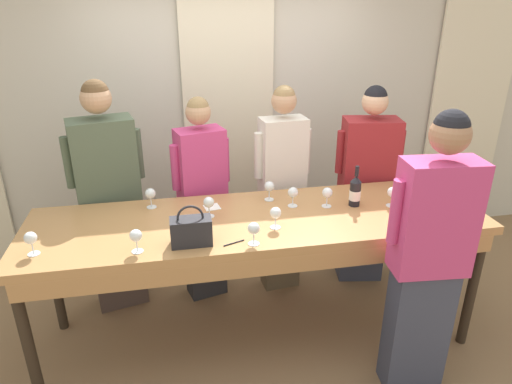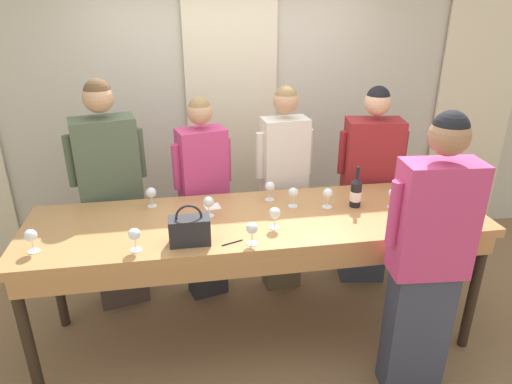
# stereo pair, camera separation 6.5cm
# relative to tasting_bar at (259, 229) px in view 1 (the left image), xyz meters

# --- Properties ---
(ground_plane) EXTENTS (18.00, 18.00, 0.00)m
(ground_plane) POSITION_rel_tasting_bar_xyz_m (0.00, 0.02, -0.92)
(ground_plane) COLOR #846647
(wall_back) EXTENTS (12.00, 0.06, 2.80)m
(wall_back) POSITION_rel_tasting_bar_xyz_m (0.00, 1.53, 0.48)
(wall_back) COLOR beige
(wall_back) RESTS_ON ground_plane
(curtain_panel_center) EXTENTS (0.84, 0.03, 2.69)m
(curtain_panel_center) POSITION_rel_tasting_bar_xyz_m (0.00, 1.46, 0.42)
(curtain_panel_center) COLOR #EFE5C6
(curtain_panel_center) RESTS_ON ground_plane
(curtain_panel_right) EXTENTS (0.84, 0.03, 2.69)m
(curtain_panel_right) POSITION_rel_tasting_bar_xyz_m (2.49, 1.46, 0.42)
(curtain_panel_right) COLOR #EFE5C6
(curtain_panel_right) RESTS_ON ground_plane
(tasting_bar) EXTENTS (3.12, 0.88, 1.00)m
(tasting_bar) POSITION_rel_tasting_bar_xyz_m (0.00, 0.00, 0.00)
(tasting_bar) COLOR #B27F4C
(tasting_bar) RESTS_ON ground_plane
(wine_bottle) EXTENTS (0.08, 0.08, 0.30)m
(wine_bottle) POSITION_rel_tasting_bar_xyz_m (0.72, 0.08, 0.19)
(wine_bottle) COLOR black
(wine_bottle) RESTS_ON tasting_bar
(handbag) EXTENTS (0.25, 0.13, 0.26)m
(handbag) POSITION_rel_tasting_bar_xyz_m (-0.47, -0.26, 0.17)
(handbag) COLOR #232328
(handbag) RESTS_ON tasting_bar
(wine_glass_front_left) EXTENTS (0.07, 0.07, 0.14)m
(wine_glass_front_left) POSITION_rel_tasting_bar_xyz_m (0.28, 0.15, 0.18)
(wine_glass_front_left) COLOR white
(wine_glass_front_left) RESTS_ON tasting_bar
(wine_glass_front_mid) EXTENTS (0.07, 0.07, 0.14)m
(wine_glass_front_mid) POSITION_rel_tasting_bar_xyz_m (0.51, 0.10, 0.18)
(wine_glass_front_mid) COLOR white
(wine_glass_front_mid) RESTS_ON tasting_bar
(wine_glass_front_right) EXTENTS (0.07, 0.07, 0.14)m
(wine_glass_front_right) POSITION_rel_tasting_bar_xyz_m (-0.79, -0.29, 0.18)
(wine_glass_front_right) COLOR white
(wine_glass_front_right) RESTS_ON tasting_bar
(wine_glass_center_left) EXTENTS (0.07, 0.07, 0.14)m
(wine_glass_center_left) POSITION_rel_tasting_bar_xyz_m (-1.39, -0.20, 0.18)
(wine_glass_center_left) COLOR white
(wine_glass_center_left) RESTS_ON tasting_bar
(wine_glass_center_mid) EXTENTS (0.07, 0.07, 0.14)m
(wine_glass_center_mid) POSITION_rel_tasting_bar_xyz_m (-0.72, 0.32, 0.18)
(wine_glass_center_mid) COLOR white
(wine_glass_center_mid) RESTS_ON tasting_bar
(wine_glass_center_right) EXTENTS (0.07, 0.07, 0.14)m
(wine_glass_center_right) POSITION_rel_tasting_bar_xyz_m (0.97, 0.03, 0.18)
(wine_glass_center_right) COLOR white
(wine_glass_center_right) RESTS_ON tasting_bar
(wine_glass_back_left) EXTENTS (0.07, 0.07, 0.14)m
(wine_glass_back_left) POSITION_rel_tasting_bar_xyz_m (0.13, 0.29, 0.18)
(wine_glass_back_left) COLOR white
(wine_glass_back_left) RESTS_ON tasting_bar
(wine_glass_back_mid) EXTENTS (0.07, 0.07, 0.14)m
(wine_glass_back_mid) POSITION_rel_tasting_bar_xyz_m (-0.10, -0.33, 0.18)
(wine_glass_back_mid) COLOR white
(wine_glass_back_mid) RESTS_ON tasting_bar
(wine_glass_back_right) EXTENTS (0.07, 0.07, 0.14)m
(wine_glass_back_right) POSITION_rel_tasting_bar_xyz_m (-0.33, 0.10, 0.18)
(wine_glass_back_right) COLOR white
(wine_glass_back_right) RESTS_ON tasting_bar
(wine_glass_near_host) EXTENTS (0.07, 0.07, 0.14)m
(wine_glass_near_host) POSITION_rel_tasting_bar_xyz_m (0.08, -0.15, 0.18)
(wine_glass_near_host) COLOR white
(wine_glass_near_host) RESTS_ON tasting_bar
(napkin) EXTENTS (0.12, 0.12, 0.00)m
(napkin) POSITION_rel_tasting_bar_xyz_m (-0.30, 0.24, 0.08)
(napkin) COLOR white
(napkin) RESTS_ON tasting_bar
(pen) EXTENTS (0.13, 0.06, 0.01)m
(pen) POSITION_rel_tasting_bar_xyz_m (-0.22, -0.30, 0.09)
(pen) COLOR black
(pen) RESTS_ON tasting_bar
(guest_olive_jacket) EXTENTS (0.57, 0.36, 1.86)m
(guest_olive_jacket) POSITION_rel_tasting_bar_xyz_m (-1.05, 0.65, 0.03)
(guest_olive_jacket) COLOR #473833
(guest_olive_jacket) RESTS_ON ground_plane
(guest_pink_top) EXTENTS (0.48, 0.31, 1.71)m
(guest_pink_top) POSITION_rel_tasting_bar_xyz_m (-0.34, 0.65, -0.03)
(guest_pink_top) COLOR #28282D
(guest_pink_top) RESTS_ON ground_plane
(guest_cream_sweater) EXTENTS (0.48, 0.25, 1.78)m
(guest_cream_sweater) POSITION_rel_tasting_bar_xyz_m (0.32, 0.65, 0.01)
(guest_cream_sweater) COLOR brown
(guest_cream_sweater) RESTS_ON ground_plane
(guest_striped_shirt) EXTENTS (0.57, 0.34, 1.75)m
(guest_striped_shirt) POSITION_rel_tasting_bar_xyz_m (1.07, 0.65, -0.03)
(guest_striped_shirt) COLOR #383D51
(guest_striped_shirt) RESTS_ON ground_plane
(host_pouring) EXTENTS (0.56, 0.26, 1.85)m
(host_pouring) POSITION_rel_tasting_bar_xyz_m (0.91, -0.62, 0.04)
(host_pouring) COLOR #383D51
(host_pouring) RESTS_ON ground_plane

